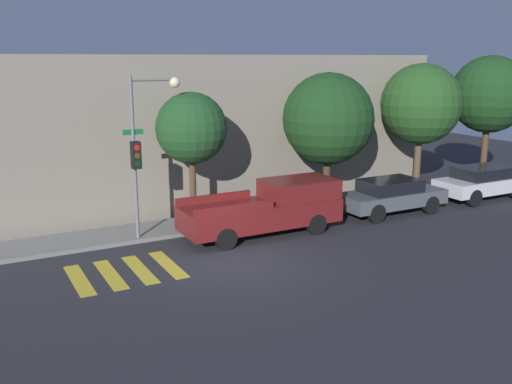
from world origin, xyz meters
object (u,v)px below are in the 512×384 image
(sedan_middle, at_px, (482,182))
(sedan_near_corner, at_px, (391,195))
(traffic_light_pole, at_px, (144,138))
(pickup_truck, at_px, (270,208))
(tree_midblock, at_px, (328,119))
(tree_behind_truck, at_px, (490,95))
(tree_near_corner, at_px, (191,129))
(tree_far_end, at_px, (421,104))

(sedan_middle, bearing_deg, sedan_near_corner, 180.00)
(traffic_light_pole, relative_size, pickup_truck, 0.97)
(sedan_middle, bearing_deg, tree_midblock, 165.17)
(tree_behind_truck, bearing_deg, tree_near_corner, 180.00)
(tree_near_corner, bearing_deg, tree_far_end, -0.00)
(pickup_truck, height_order, sedan_near_corner, pickup_truck)
(tree_far_end, height_order, tree_behind_truck, tree_behind_truck)
(pickup_truck, relative_size, tree_near_corner, 1.15)
(traffic_light_pole, relative_size, tree_far_end, 0.94)
(sedan_middle, height_order, tree_behind_truck, tree_behind_truck)
(tree_near_corner, relative_size, tree_behind_truck, 0.79)
(sedan_middle, bearing_deg, tree_behind_truck, 40.41)
(sedan_middle, bearing_deg, pickup_truck, -180.00)
(traffic_light_pole, relative_size, tree_behind_truck, 0.89)
(sedan_near_corner, bearing_deg, tree_far_end, 31.09)
(pickup_truck, bearing_deg, tree_near_corner, 139.08)
(sedan_middle, height_order, tree_far_end, tree_far_end)
(sedan_near_corner, height_order, sedan_middle, sedan_middle)
(tree_midblock, xyz_separation_m, tree_far_end, (4.99, -0.00, 0.40))
(sedan_near_corner, distance_m, sedan_middle, 5.26)
(sedan_middle, relative_size, tree_behind_truck, 0.71)
(pickup_truck, height_order, tree_midblock, tree_midblock)
(tree_far_end, bearing_deg, tree_midblock, 180.00)
(sedan_middle, xyz_separation_m, tree_far_end, (-2.13, 1.88, 3.37))
(tree_behind_truck, bearing_deg, tree_midblock, -180.00)
(sedan_middle, relative_size, tree_near_corner, 0.89)
(sedan_near_corner, xyz_separation_m, tree_near_corner, (-7.80, 1.88, 2.93))
(sedan_middle, xyz_separation_m, tree_midblock, (-7.12, 1.88, 2.97))
(traffic_light_pole, relative_size, sedan_near_corner, 1.24)
(pickup_truck, height_order, tree_behind_truck, tree_behind_truck)
(pickup_truck, height_order, tree_near_corner, tree_near_corner)
(tree_near_corner, distance_m, tree_far_end, 10.94)
(traffic_light_pole, bearing_deg, sedan_near_corner, -7.44)
(tree_near_corner, relative_size, tree_far_end, 0.84)
(sedan_middle, relative_size, tree_far_end, 0.75)
(pickup_truck, xyz_separation_m, tree_near_corner, (-2.17, 1.88, 2.75))
(sedan_middle, bearing_deg, traffic_light_pole, 175.16)
(pickup_truck, distance_m, sedan_near_corner, 5.63)
(tree_midblock, relative_size, tree_far_end, 0.94)
(tree_midblock, distance_m, tree_far_end, 5.00)
(pickup_truck, height_order, tree_far_end, tree_far_end)
(sedan_near_corner, height_order, tree_near_corner, tree_near_corner)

